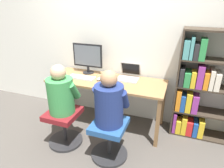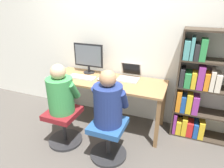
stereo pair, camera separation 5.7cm
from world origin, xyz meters
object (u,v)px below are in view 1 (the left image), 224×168
object	(u,v)px
person_at_monitor	(61,93)
laptop	(129,76)
person_at_laptop	(109,102)
bookshelf	(200,90)
desktop_monitor	(88,58)
keyboard	(82,77)
office_chair_right	(109,137)
office_chair_left	(64,125)

from	to	relation	value
person_at_monitor	laptop	bearing A→B (deg)	49.88
person_at_monitor	person_at_laptop	size ratio (longest dim) A/B	0.97
person_at_laptop	bookshelf	distance (m)	1.32
laptop	desktop_monitor	bearing A→B (deg)	178.70
keyboard	office_chair_right	distance (m)	1.03
laptop	bookshelf	size ratio (longest dim) A/B	0.21
office_chair_left	person_at_monitor	xyz separation A→B (m)	(0.00, 0.00, 0.49)
laptop	bookshelf	bearing A→B (deg)	0.41
office_chair_left	bookshelf	xyz separation A→B (m)	(1.69, 0.81, 0.44)
desktop_monitor	bookshelf	xyz separation A→B (m)	(1.70, -0.01, -0.29)
person_at_monitor	person_at_laptop	xyz separation A→B (m)	(0.68, -0.03, 0.01)
laptop	keyboard	xyz separation A→B (m)	(-0.68, -0.23, -0.04)
bookshelf	keyboard	bearing A→B (deg)	-172.07
bookshelf	person_at_monitor	bearing A→B (deg)	-154.44
keyboard	person_at_laptop	xyz separation A→B (m)	(0.68, -0.60, 0.01)
office_chair_left	keyboard	bearing A→B (deg)	90.40
laptop	office_chair_left	size ratio (longest dim) A/B	0.65
office_chair_right	bookshelf	bearing A→B (deg)	39.88
desktop_monitor	keyboard	world-z (taller)	desktop_monitor
person_at_laptop	bookshelf	world-z (taller)	bookshelf
person_at_laptop	bookshelf	size ratio (longest dim) A/B	0.44
office_chair_right	bookshelf	xyz separation A→B (m)	(1.01, 0.85, 0.44)
desktop_monitor	office_chair_right	distance (m)	1.32
office_chair_right	person_at_laptop	xyz separation A→B (m)	(0.00, 0.01, 0.50)
keyboard	office_chair_left	distance (m)	0.75
desktop_monitor	laptop	distance (m)	0.72
office_chair_left	office_chair_right	world-z (taller)	same
laptop	person_at_laptop	xyz separation A→B (m)	(0.00, -0.83, -0.02)
person_at_monitor	person_at_laptop	bearing A→B (deg)	-2.83
keyboard	person_at_monitor	world-z (taller)	person_at_monitor
keyboard	office_chair_right	xyz separation A→B (m)	(0.68, -0.61, -0.49)
office_chair_left	person_at_monitor	size ratio (longest dim) A/B	0.76
laptop	person_at_monitor	world-z (taller)	person_at_monitor
office_chair_right	person_at_monitor	size ratio (longest dim) A/B	0.76
person_at_monitor	office_chair_left	bearing A→B (deg)	-90.00
keyboard	bookshelf	size ratio (longest dim) A/B	0.27
office_chair_left	person_at_laptop	world-z (taller)	person_at_laptop
office_chair_left	person_at_monitor	world-z (taller)	person_at_monitor
office_chair_right	laptop	bearing A→B (deg)	90.11
keyboard	office_chair_right	size ratio (longest dim) A/B	0.83
keyboard	office_chair_left	bearing A→B (deg)	-89.60
desktop_monitor	person_at_laptop	xyz separation A→B (m)	(0.69, -0.85, -0.23)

